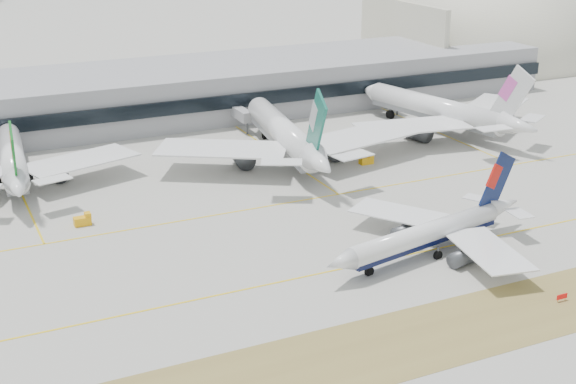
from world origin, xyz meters
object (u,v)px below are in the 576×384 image
widebody_cathay (286,136)px  terminal (131,96)px  widebody_eva (13,161)px  hangar (493,65)px  taxiing_airliner (432,233)px  widebody_china_air (442,111)px

widebody_cathay → terminal: (-25.57, 57.06, 0.83)m
widebody_eva → widebody_cathay: bearing=-95.6°
terminal → hangar: bearing=7.4°
taxiing_airliner → hangar: 190.54m
taxiing_airliner → widebody_cathay: size_ratio=0.73×
widebody_china_air → taxiing_airliner: bearing=130.4°
widebody_cathay → widebody_china_air: 52.18m
taxiing_airliner → terminal: size_ratio=0.18×
widebody_cathay → taxiing_airliner: bearing=-170.4°
hangar → widebody_cathay: bearing=-149.1°
widebody_eva → hangar: (195.09, 65.29, -5.51)m
widebody_china_air → hangar: size_ratio=0.72×
widebody_china_air → hangar: (77.03, 72.45, -6.27)m
taxiing_airliner → widebody_eva: 101.21m
taxiing_airliner → widebody_eva: widebody_eva is taller
widebody_eva → widebody_cathay: (66.10, -11.93, 1.03)m
widebody_cathay → terminal: size_ratio=0.25×
taxiing_airliner → terminal: bearing=-89.3°
taxiing_airliner → terminal: taxiing_airliner is taller
widebody_china_air → terminal: widebody_china_air is taller
widebody_eva → terminal: widebody_eva is taller
widebody_china_air → terminal: bearing=43.0°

